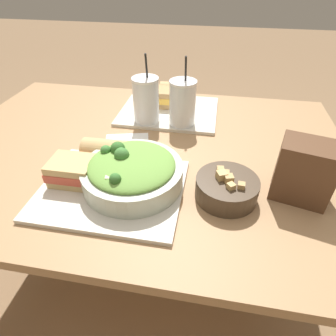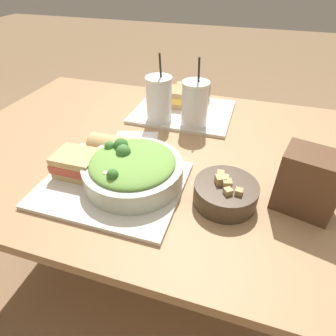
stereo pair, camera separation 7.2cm
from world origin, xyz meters
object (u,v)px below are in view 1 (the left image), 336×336
object	(u,v)px
baguette_far	(177,91)
drink_cup_dark	(146,101)
sandwich_far	(156,96)
napkin_folded	(127,142)
drink_cup_red	(182,104)
soup_bowl	(227,187)
baguette_near	(108,151)
salad_bowl	(132,171)
sandwich_near	(73,171)
chip_bag	(304,171)

from	to	relation	value
baguette_far	drink_cup_dark	xyz separation A→B (m)	(-0.08, -0.21, 0.04)
sandwich_far	napkin_folded	size ratio (longest dim) A/B	0.80
napkin_folded	drink_cup_red	bearing A→B (deg)	40.41
sandwich_far	drink_cup_dark	world-z (taller)	drink_cup_dark
soup_bowl	drink_cup_dark	distance (m)	0.46
baguette_near	soup_bowl	bearing A→B (deg)	-104.55
salad_bowl	baguette_far	xyz separation A→B (m)	(0.03, 0.57, -0.01)
sandwich_far	baguette_far	xyz separation A→B (m)	(0.08, 0.07, 0.00)
sandwich_near	baguette_near	bearing A→B (deg)	58.63
baguette_near	sandwich_far	world-z (taller)	baguette_near
soup_bowl	drink_cup_red	world-z (taller)	drink_cup_red
baguette_near	napkin_folded	bearing A→B (deg)	-7.69
sandwich_near	chip_bag	bearing A→B (deg)	5.23
chip_bag	sandwich_near	bearing A→B (deg)	-160.23
sandwich_far	napkin_folded	bearing A→B (deg)	-98.40
sandwich_far	chip_bag	xyz separation A→B (m)	(0.47, -0.46, 0.03)
sandwich_near	napkin_folded	distance (m)	0.25
baguette_far	drink_cup_dark	distance (m)	0.23
soup_bowl	baguette_near	world-z (taller)	baguette_near
soup_bowl	chip_bag	distance (m)	0.19
baguette_far	chip_bag	distance (m)	0.66
chip_bag	baguette_near	bearing A→B (deg)	-170.49
sandwich_near	sandwich_far	world-z (taller)	same
napkin_folded	baguette_far	bearing A→B (deg)	71.93
baguette_near	sandwich_far	xyz separation A→B (m)	(0.05, 0.42, -0.00)
drink_cup_dark	napkin_folded	distance (m)	0.17
baguette_far	napkin_folded	bearing A→B (deg)	157.91
sandwich_far	drink_cup_red	bearing A→B (deg)	-49.79
drink_cup_red	sandwich_near	bearing A→B (deg)	-122.91
salad_bowl	sandwich_near	distance (m)	0.16
sandwich_near	sandwich_far	size ratio (longest dim) A/B	0.93
baguette_near	napkin_folded	size ratio (longest dim) A/B	0.85
baguette_far	drink_cup_dark	bearing A→B (deg)	155.42
salad_bowl	sandwich_near	size ratio (longest dim) A/B	2.16
soup_bowl	sandwich_far	distance (m)	0.58
drink_cup_red	napkin_folded	world-z (taller)	drink_cup_red
baguette_near	drink_cup_dark	bearing A→B (deg)	-11.79
sandwich_near	baguette_far	size ratio (longest dim) A/B	0.87
drink_cup_dark	napkin_folded	xyz separation A→B (m)	(-0.04, -0.14, -0.09)
soup_bowl	sandwich_far	world-z (taller)	same
sandwich_far	drink_cup_dark	xyz separation A→B (m)	(-0.00, -0.15, 0.04)
soup_bowl	sandwich_near	size ratio (longest dim) A/B	1.30
baguette_far	napkin_folded	size ratio (longest dim) A/B	0.85
baguette_near	chip_bag	bearing A→B (deg)	-95.87
sandwich_near	drink_cup_red	xyz separation A→B (m)	(0.24, 0.37, 0.04)
soup_bowl	drink_cup_dark	bearing A→B (deg)	129.78
baguette_far	baguette_near	bearing A→B (deg)	160.94
drink_cup_red	napkin_folded	size ratio (longest dim) A/B	1.44
salad_bowl	napkin_folded	bearing A→B (deg)	111.04
soup_bowl	drink_cup_dark	xyz separation A→B (m)	(-0.29, 0.35, 0.06)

